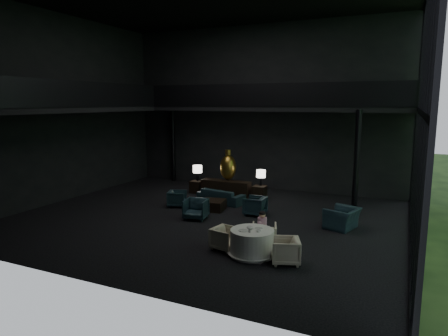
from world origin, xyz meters
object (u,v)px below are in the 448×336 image
at_px(side_table_left, 196,187).
at_px(dining_chair_west, 225,238).
at_px(console, 226,188).
at_px(lounge_armchair_east, 255,205).
at_px(window_armchair, 342,214).
at_px(dining_chair_north, 264,234).
at_px(bronze_urn, 228,167).
at_px(lounge_armchair_south, 196,207).
at_px(lounge_armchair_west, 177,198).
at_px(coffee_table, 213,205).
at_px(dining_table, 252,244).
at_px(side_table_right, 260,193).
at_px(table_lamp_right, 261,174).
at_px(dining_chair_east, 285,250).
at_px(sofa, 221,194).
at_px(child, 262,221).
at_px(table_lamp_left, 197,170).

height_order(side_table_left, dining_chair_west, dining_chair_west).
distance_m(console, lounge_armchair_east, 3.25).
height_order(window_armchair, dining_chair_north, window_armchair).
xyz_separation_m(bronze_urn, window_armchair, (5.58, -2.89, -0.84)).
height_order(lounge_armchair_south, window_armchair, window_armchair).
height_order(console, lounge_armchair_south, lounge_armchair_south).
xyz_separation_m(lounge_armchair_west, coffee_table, (1.59, 0.13, -0.14)).
height_order(window_armchair, dining_table, window_armchair).
relative_size(side_table_right, lounge_armchair_west, 0.88).
height_order(bronze_urn, table_lamp_right, bronze_urn).
height_order(dining_chair_north, dining_chair_east, dining_chair_east).
bearing_deg(lounge_armchair_east, coffee_table, -89.26).
bearing_deg(console, sofa, -75.81).
distance_m(dining_table, dining_chair_east, 1.02).
xyz_separation_m(sofa, lounge_armchair_east, (1.99, -1.16, 0.00)).
bearing_deg(lounge_armchair_east, side_table_right, -164.90).
height_order(bronze_urn, child, bronze_urn).
relative_size(table_lamp_right, dining_chair_east, 0.94).
bearing_deg(side_table_right, window_armchair, -34.64).
xyz_separation_m(lounge_armchair_south, dining_chair_west, (2.27, -2.35, -0.11)).
relative_size(dining_table, dining_chair_north, 1.96).
bearing_deg(child, dining_chair_north, 151.02).
height_order(window_armchair, coffee_table, window_armchair).
bearing_deg(coffee_table, dining_chair_east, -43.98).
relative_size(console, dining_chair_east, 3.14).
distance_m(side_table_left, dining_chair_east, 8.99).
bearing_deg(lounge_armchair_west, dining_chair_west, -153.31).
relative_size(side_table_right, lounge_armchair_south, 0.69).
bearing_deg(lounge_armchair_west, dining_chair_north, -140.87).
relative_size(table_lamp_right, dining_table, 0.50).
bearing_deg(lounge_armchair_west, window_armchair, -111.45).
xyz_separation_m(table_lamp_right, sofa, (-1.31, -1.42, -0.71)).
bearing_deg(side_table_right, lounge_armchair_south, -106.13).
xyz_separation_m(lounge_armchair_east, dining_table, (1.36, -3.91, -0.07)).
height_order(bronze_urn, lounge_armchair_east, bronze_urn).
distance_m(lounge_armchair_south, child, 3.50).
relative_size(side_table_left, window_armchair, 0.50).
distance_m(side_table_left, lounge_armchair_west, 2.65).
xyz_separation_m(bronze_urn, dining_chair_north, (3.70, -5.58, -0.98)).
relative_size(lounge_armchair_east, dining_chair_east, 1.09).
relative_size(table_lamp_left, lounge_armchair_south, 0.83).
distance_m(side_table_right, dining_chair_north, 5.83).
distance_m(side_table_right, coffee_table, 2.70).
relative_size(console, window_armchair, 2.04).
distance_m(lounge_armchair_west, child, 5.49).
height_order(lounge_armchair_east, coffee_table, lounge_armchair_east).
distance_m(console, dining_chair_east, 7.88).
bearing_deg(dining_table, window_armchair, 61.57).
distance_m(bronze_urn, coffee_table, 2.88).
bearing_deg(table_lamp_left, side_table_right, -2.26).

